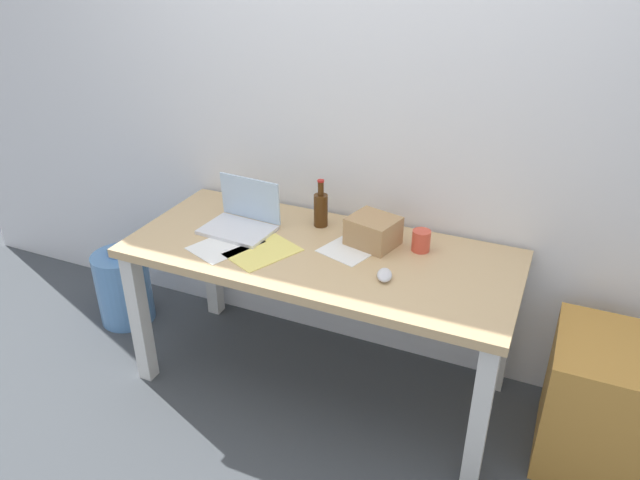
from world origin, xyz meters
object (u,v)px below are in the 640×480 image
object	(u,v)px
computer_mouse	(385,275)
coffee_mug	(421,241)
laptop_left	(242,219)
water_cooler_jug	(124,287)
beer_bottle	(321,209)
desk	(320,269)
filing_cabinet	(596,402)
cardboard_box	(373,231)

from	to	relation	value
computer_mouse	coffee_mug	size ratio (longest dim) A/B	1.05
laptop_left	water_cooler_jug	size ratio (longest dim) A/B	0.72
beer_bottle	water_cooler_jug	distance (m)	1.29
desk	coffee_mug	world-z (taller)	coffee_mug
computer_mouse	filing_cabinet	distance (m)	1.01
desk	computer_mouse	distance (m)	0.37
laptop_left	cardboard_box	world-z (taller)	laptop_left
beer_bottle	filing_cabinet	size ratio (longest dim) A/B	0.41
filing_cabinet	desk	bearing A→B (deg)	-178.14
beer_bottle	filing_cabinet	bearing A→B (deg)	-8.03
computer_mouse	coffee_mug	world-z (taller)	coffee_mug
filing_cabinet	water_cooler_jug	bearing A→B (deg)	179.92
desk	computer_mouse	xyz separation A→B (m)	(0.33, -0.11, 0.12)
cardboard_box	water_cooler_jug	size ratio (longest dim) A/B	0.44
desk	laptop_left	world-z (taller)	laptop_left
laptop_left	desk	bearing A→B (deg)	-6.14
laptop_left	filing_cabinet	distance (m)	1.71
filing_cabinet	beer_bottle	bearing A→B (deg)	171.97
beer_bottle	cardboard_box	world-z (taller)	beer_bottle
laptop_left	coffee_mug	distance (m)	0.83
filing_cabinet	laptop_left	bearing A→B (deg)	179.81
water_cooler_jug	filing_cabinet	distance (m)	2.43
cardboard_box	filing_cabinet	bearing A→B (deg)	-6.00
laptop_left	beer_bottle	xyz separation A→B (m)	(0.32, 0.18, 0.04)
cardboard_box	filing_cabinet	size ratio (longest dim) A/B	0.36
computer_mouse	coffee_mug	xyz separation A→B (m)	(0.07, 0.29, 0.03)
computer_mouse	laptop_left	bearing A→B (deg)	151.96
beer_bottle	cardboard_box	xyz separation A→B (m)	(0.29, -0.08, -0.02)
desk	computer_mouse	world-z (taller)	computer_mouse
desk	coffee_mug	size ratio (longest dim) A/B	18.07
desk	filing_cabinet	distance (m)	1.26
laptop_left	filing_cabinet	bearing A→B (deg)	-0.19
water_cooler_jug	filing_cabinet	size ratio (longest dim) A/B	0.82
water_cooler_jug	filing_cabinet	bearing A→B (deg)	-0.08
coffee_mug	cardboard_box	bearing A→B (deg)	-172.11
coffee_mug	water_cooler_jug	distance (m)	1.72
desk	beer_bottle	distance (m)	0.31
beer_bottle	cardboard_box	bearing A→B (deg)	-15.04
desk	filing_cabinet	world-z (taller)	desk
desk	coffee_mug	distance (m)	0.46
coffee_mug	filing_cabinet	distance (m)	0.96
cardboard_box	water_cooler_jug	xyz separation A→B (m)	(-1.41, -0.10, -0.59)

